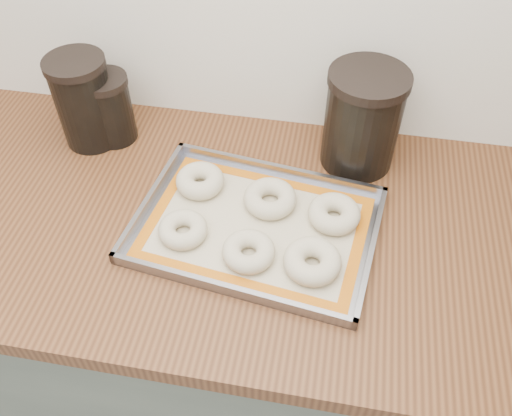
% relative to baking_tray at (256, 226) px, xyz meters
% --- Properties ---
extents(cabinet, '(3.00, 0.65, 0.86)m').
position_rel_baking_tray_xyz_m(cabinet, '(-0.13, 0.02, -0.48)').
color(cabinet, '#5E695C').
rests_on(cabinet, floor).
extents(countertop, '(3.06, 0.68, 0.04)m').
position_rel_baking_tray_xyz_m(countertop, '(-0.13, 0.02, -0.03)').
color(countertop, brown).
rests_on(countertop, cabinet).
extents(baking_tray, '(0.50, 0.39, 0.03)m').
position_rel_baking_tray_xyz_m(baking_tray, '(0.00, 0.00, 0.00)').
color(baking_tray, gray).
rests_on(baking_tray, countertop).
extents(baking_mat, '(0.45, 0.34, 0.00)m').
position_rel_baking_tray_xyz_m(baking_mat, '(-0.00, 0.00, -0.00)').
color(baking_mat, '#C6B793').
rests_on(baking_mat, baking_tray).
extents(bagel_front_left, '(0.10, 0.10, 0.03)m').
position_rel_baking_tray_xyz_m(bagel_front_left, '(-0.13, -0.05, 0.01)').
color(bagel_front_left, beige).
rests_on(bagel_front_left, baking_mat).
extents(bagel_front_mid, '(0.10, 0.10, 0.04)m').
position_rel_baking_tray_xyz_m(bagel_front_mid, '(-0.00, -0.08, 0.02)').
color(bagel_front_mid, beige).
rests_on(bagel_front_mid, baking_mat).
extents(bagel_front_right, '(0.14, 0.14, 0.04)m').
position_rel_baking_tray_xyz_m(bagel_front_right, '(0.12, -0.08, 0.02)').
color(bagel_front_right, beige).
rests_on(bagel_front_right, baking_mat).
extents(bagel_back_left, '(0.11, 0.11, 0.04)m').
position_rel_baking_tray_xyz_m(bagel_back_left, '(-0.13, 0.09, 0.02)').
color(bagel_back_left, beige).
rests_on(bagel_back_left, baking_mat).
extents(bagel_back_mid, '(0.13, 0.13, 0.04)m').
position_rel_baking_tray_xyz_m(bagel_back_mid, '(0.02, 0.06, 0.02)').
color(bagel_back_mid, beige).
rests_on(bagel_back_mid, baking_mat).
extents(bagel_back_right, '(0.14, 0.14, 0.04)m').
position_rel_baking_tray_xyz_m(bagel_back_right, '(0.15, 0.04, 0.02)').
color(bagel_back_right, beige).
rests_on(bagel_back_right, baking_mat).
extents(canister_left, '(0.13, 0.13, 0.21)m').
position_rel_baking_tray_xyz_m(canister_left, '(-0.41, 0.20, 0.10)').
color(canister_left, black).
rests_on(canister_left, countertop).
extents(canister_mid, '(0.10, 0.10, 0.16)m').
position_rel_baking_tray_xyz_m(canister_mid, '(-0.37, 0.22, 0.07)').
color(canister_mid, black).
rests_on(canister_mid, countertop).
extents(canister_right, '(0.16, 0.16, 0.22)m').
position_rel_baking_tray_xyz_m(canister_right, '(0.18, 0.24, 0.10)').
color(canister_right, black).
rests_on(canister_right, countertop).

